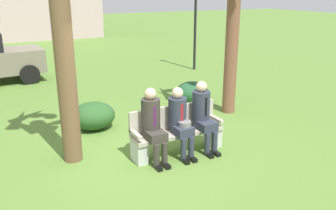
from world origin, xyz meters
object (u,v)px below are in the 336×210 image
at_px(seated_man_right, 203,113).
at_px(shrub_near_bench, 93,116).
at_px(seated_man_middle, 180,119).
at_px(shrub_mid_lawn, 192,92).
at_px(park_bench, 176,132).
at_px(street_lamp, 196,7).
at_px(seated_man_left, 153,122).

relative_size(seated_man_right, shrub_near_bench, 1.39).
bearing_deg(seated_man_middle, shrub_mid_lawn, 54.55).
bearing_deg(park_bench, street_lamp, 55.51).
xyz_separation_m(park_bench, shrub_mid_lawn, (1.95, 2.61, -0.13)).
distance_m(shrub_near_bench, shrub_mid_lawn, 3.07).
relative_size(seated_man_left, shrub_near_bench, 1.39).
xyz_separation_m(seated_man_middle, shrub_near_bench, (-1.05, 2.06, -0.42)).
xyz_separation_m(seated_man_middle, seated_man_right, (0.52, 0.01, 0.03)).
distance_m(seated_man_left, shrub_mid_lawn, 3.73).
relative_size(seated_man_left, seated_man_right, 1.00).
xyz_separation_m(seated_man_middle, street_lamp, (4.27, 6.34, 1.64)).
bearing_deg(park_bench, shrub_near_bench, 118.63).
height_order(seated_man_left, seated_man_middle, seated_man_left).
relative_size(seated_man_middle, shrub_near_bench, 1.33).
distance_m(seated_man_left, street_lamp, 8.12).
xyz_separation_m(seated_man_left, seated_man_right, (1.07, -0.00, -0.00)).
height_order(seated_man_middle, seated_man_right, seated_man_right).
xyz_separation_m(seated_man_left, shrub_mid_lawn, (2.50, 2.73, -0.47)).
bearing_deg(shrub_mid_lawn, seated_man_left, -132.49).
bearing_deg(seated_man_right, seated_man_left, 179.99).
distance_m(park_bench, seated_man_left, 0.66).
xyz_separation_m(park_bench, seated_man_right, (0.52, -0.12, 0.34)).
height_order(seated_man_right, street_lamp, street_lamp).
distance_m(park_bench, shrub_mid_lawn, 3.26).
relative_size(park_bench, seated_man_middle, 1.39).
height_order(seated_man_left, seated_man_right, seated_man_left).
relative_size(seated_man_right, street_lamp, 0.35).
bearing_deg(shrub_mid_lawn, seated_man_right, -117.67).
bearing_deg(seated_man_middle, street_lamp, 56.04).
distance_m(shrub_near_bench, street_lamp, 7.13).
height_order(park_bench, street_lamp, street_lamp).
height_order(park_bench, seated_man_right, seated_man_right).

